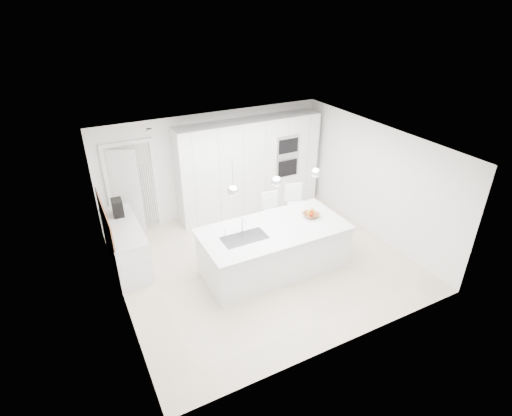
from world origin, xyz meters
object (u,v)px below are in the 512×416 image
fruit_bowl (311,215)px  bar_stool_right (296,212)px  island_base (275,250)px  espresso_machine (117,208)px  bar_stool_left (273,219)px

fruit_bowl → bar_stool_right: bearing=78.5°
island_base → espresso_machine: espresso_machine is taller
fruit_bowl → island_base: bearing=-173.8°
island_base → bar_stool_right: bearing=39.9°
fruit_bowl → espresso_machine: espresso_machine is taller
espresso_machine → island_base: bearing=-33.9°
island_base → espresso_machine: bearing=142.5°
bar_stool_left → espresso_machine: bearing=166.3°
island_base → bar_stool_left: (0.44, 0.87, 0.15)m
island_base → bar_stool_right: (1.04, 0.87, 0.17)m
fruit_bowl → bar_stool_left: bearing=119.8°
fruit_bowl → bar_stool_right: size_ratio=0.26×
bar_stool_left → island_base: bearing=-110.8°
espresso_machine → bar_stool_left: size_ratio=0.29×
fruit_bowl → bar_stool_right: bar_stool_right is taller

